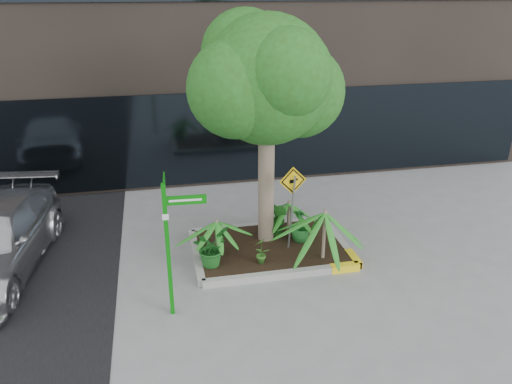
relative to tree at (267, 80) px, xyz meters
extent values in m
plane|color=gray|center=(-0.18, -0.67, -3.65)|extent=(80.00, 80.00, 0.00)
cube|color=#9E9E99|center=(0.02, 0.73, -3.57)|extent=(3.20, 0.15, 0.15)
cube|color=#9E9E99|center=(0.02, -1.47, -3.57)|extent=(3.20, 0.15, 0.15)
cube|color=#9E9E99|center=(-1.58, -0.37, -3.57)|extent=(0.15, 2.20, 0.15)
cube|color=#9E9E99|center=(1.62, -0.37, -3.57)|extent=(0.15, 2.20, 0.15)
cube|color=yellow|center=(1.32, -1.47, -3.57)|extent=(0.60, 0.17, 0.15)
cube|color=black|center=(0.02, -0.37, -3.53)|extent=(3.05, 2.05, 0.06)
cylinder|color=gray|center=(0.00, -0.02, -2.04)|extent=(0.34, 0.34, 3.22)
cylinder|color=gray|center=(0.11, -0.02, -0.86)|extent=(0.61, 0.17, 1.05)
sphere|color=#254F16|center=(0.00, -0.02, 0.00)|extent=(2.58, 2.58, 2.58)
sphere|color=#254F16|center=(0.75, 0.30, -0.32)|extent=(1.93, 1.93, 1.93)
sphere|color=#254F16|center=(-0.64, -0.23, -0.10)|extent=(1.93, 1.93, 1.93)
sphere|color=#254F16|center=(0.22, -0.66, 0.22)|extent=(1.72, 1.72, 1.72)
sphere|color=#254F16|center=(-0.32, 0.52, 0.43)|extent=(1.83, 1.83, 1.83)
cylinder|color=gray|center=(0.97, -1.09, -2.95)|extent=(0.07, 0.07, 1.09)
cylinder|color=gray|center=(-1.15, -0.51, -3.10)|extent=(0.07, 0.07, 0.81)
cylinder|color=gray|center=(0.56, 0.13, -3.10)|extent=(0.07, 0.07, 0.80)
imported|color=#195A1C|center=(-1.33, -0.90, -3.10)|extent=(0.99, 0.99, 0.79)
imported|color=#21712A|center=(0.72, -0.28, -3.12)|extent=(0.60, 0.60, 0.76)
imported|color=#306820|center=(-0.33, -1.04, -3.19)|extent=(0.46, 0.46, 0.62)
imported|color=#1C5919|center=(0.30, 0.06, -3.09)|extent=(0.61, 0.61, 0.82)
cube|color=#0B7D0D|center=(-2.18, -2.17, -2.41)|extent=(0.07, 0.07, 2.47)
cube|color=#0B7D0D|center=(-1.85, -2.19, -1.49)|extent=(0.69, 0.06, 0.16)
cube|color=#0B7D0D|center=(-2.16, -1.83, -1.31)|extent=(0.06, 0.69, 0.16)
cube|color=white|center=(-1.85, -2.20, -1.49)|extent=(0.53, 0.03, 0.04)
cube|color=white|center=(-2.18, -1.83, -1.31)|extent=(0.03, 0.53, 0.04)
cube|color=white|center=(-2.18, -2.21, -1.75)|extent=(0.11, 0.01, 0.11)
cylinder|color=slate|center=(0.39, -0.68, -2.63)|extent=(0.08, 0.28, 1.73)
cube|color=yellow|center=(0.39, -0.70, -1.89)|extent=(0.58, 0.09, 0.58)
cube|color=black|center=(0.39, -0.71, -1.89)|extent=(0.51, 0.07, 0.52)
cube|color=yellow|center=(0.39, -0.71, -1.89)|extent=(0.44, 0.06, 0.44)
cube|color=black|center=(0.38, -0.72, -1.90)|extent=(0.14, 0.02, 0.08)
camera|label=1|loc=(-2.26, -9.66, 1.72)|focal=35.00mm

